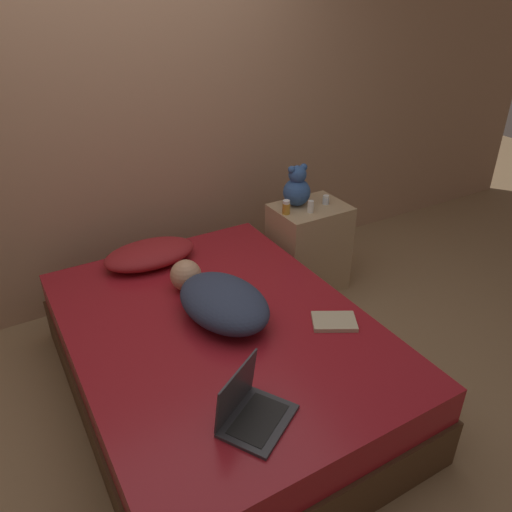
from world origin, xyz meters
The scene contains 12 objects.
ground_plane centered at (0.00, 0.00, 0.00)m, with size 12.00×12.00×0.00m, color #937551.
wall_back centered at (0.00, 1.29, 1.30)m, with size 8.00×0.06×2.60m.
bed centered at (0.00, 0.00, 0.24)m, with size 1.51×2.03×0.48m.
nightstand centered at (1.07, 0.68, 0.33)m, with size 0.52×0.40×0.66m.
pillow centered at (-0.09, 0.79, 0.55)m, with size 0.58×0.35×0.13m.
person_lying centered at (0.04, 0.07, 0.58)m, with size 0.48×0.79×0.21m.
laptop centered at (-0.18, -0.65, 0.54)m, with size 0.38×0.36×0.25m.
teddy_bear centered at (1.00, 0.75, 0.79)m, with size 0.19×0.19×0.30m.
bottle_amber centered at (0.85, 0.66, 0.71)m, with size 0.05×0.05×0.10m.
bottle_clear centered at (1.19, 0.66, 0.69)m, with size 0.05×0.05×0.06m.
bottle_white centered at (1.01, 0.60, 0.70)m, with size 0.04×0.04×0.08m.
book centered at (0.53, -0.31, 0.49)m, with size 0.28×0.25×0.02m.
Camera 1 is at (-0.90, -1.93, 2.09)m, focal length 35.00 mm.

